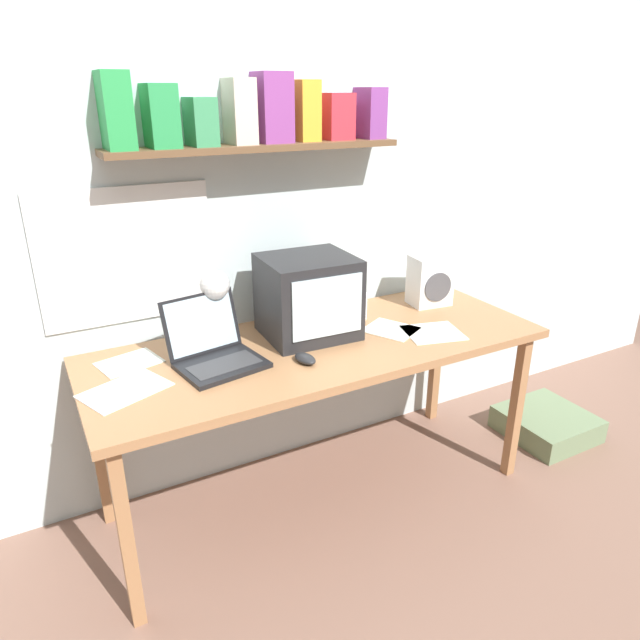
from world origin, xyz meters
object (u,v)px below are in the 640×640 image
Objects in this scene: loose_paper_near_laptop at (125,390)px; space_heater at (430,280)px; corner_desk at (320,356)px; loose_paper_near_monitor at (433,333)px; computer_mouse at (305,359)px; crt_monitor at (309,297)px; printed_handout at (391,329)px; desk_lamp at (214,292)px; open_notebook at (129,363)px; laptop at (213,347)px; floor_cushion at (546,424)px; juice_glass at (359,307)px.

space_heater is at bearing 7.21° from loose_paper_near_laptop.
corner_desk is 6.76× the size of loose_paper_near_monitor.
loose_paper_near_laptop is at bearing 175.01° from loose_paper_near_monitor.
computer_mouse is 0.35× the size of loose_paper_near_laptop.
loose_paper_near_monitor is at bearing -24.88° from crt_monitor.
crt_monitor is at bearing 158.51° from printed_handout.
space_heater is at bearing -9.57° from desk_lamp.
desk_lamp reaches higher than open_notebook.
desk_lamp is at bearing -0.13° from open_notebook.
desk_lamp is (-0.37, 0.08, 0.06)m from crt_monitor.
laptop is 0.82× the size of floor_cushion.
floor_cushion is (1.73, -0.18, -0.76)m from laptop.
corner_desk is 15.35× the size of juice_glass.
space_heater is 0.85× the size of loose_paper_near_monitor.
space_heater is (0.40, -0.00, 0.06)m from juice_glass.
corner_desk is at bearing 163.30° from loose_paper_near_monitor.
loose_paper_near_monitor is (0.19, -0.29, -0.05)m from juice_glass.
loose_paper_near_laptop and loose_paper_near_monitor have the same top height.
floor_cushion is at bearing -16.22° from juice_glass.
juice_glass is at bearing 9.89° from loose_paper_near_laptop.
open_notebook is at bearing -174.21° from space_heater.
corner_desk is 0.49m from loose_paper_near_monitor.
loose_paper_near_laptop is (-0.40, -0.21, -0.23)m from desk_lamp.
laptop is 1.09× the size of desk_lamp.
juice_glass reaches higher than loose_paper_near_monitor.
juice_glass is at bearing 105.71° from printed_handout.
computer_mouse is (-0.14, -0.23, -0.15)m from crt_monitor.
laptop is 0.35m from loose_paper_near_laptop.
printed_handout is 0.64× the size of floor_cushion.
loose_paper_near_laptop is at bearing -179.73° from printed_handout.
printed_handout is 1.08× the size of open_notebook.
printed_handout is at bearing 140.34° from loose_paper_near_monitor.
desk_lamp is (0.06, 0.14, 0.17)m from laptop.
desk_lamp is at bearing 127.21° from computer_mouse.
printed_handout is 1.11m from loose_paper_near_laptop.
open_notebook is at bearing 168.84° from printed_handout.
crt_monitor is at bearing 59.19° from computer_mouse.
crt_monitor is 3.11× the size of juice_glass.
juice_glass is 1.00m from open_notebook.
crt_monitor is 1.40× the size of printed_handout.
juice_glass is 0.44× the size of loose_paper_near_monitor.
loose_paper_near_monitor is at bearing -16.70° from corner_desk.
computer_mouse reaches higher than loose_paper_near_laptop.
printed_handout and loose_paper_near_laptop have the same top height.
laptop is 0.77m from printed_handout.
desk_lamp is 1.14× the size of loose_paper_near_monitor.
crt_monitor is (0.00, 0.10, 0.23)m from corner_desk.
juice_glass is at bearing 122.67° from loose_paper_near_monitor.
computer_mouse is at bearing -145.69° from juice_glass.
desk_lamp is 0.51m from loose_paper_near_laptop.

